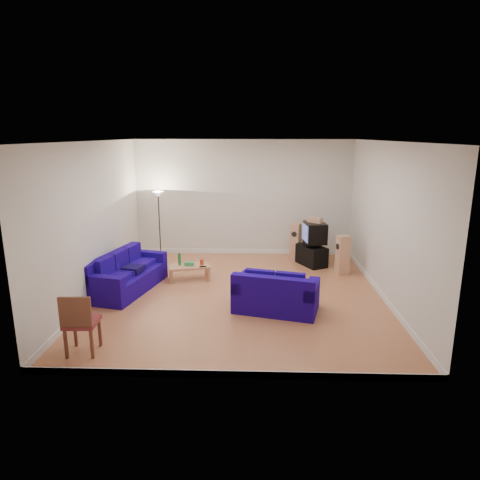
{
  "coord_description": "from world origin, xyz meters",
  "views": [
    {
      "loc": [
        0.31,
        -8.59,
        3.33
      ],
      "look_at": [
        0.0,
        0.4,
        1.1
      ],
      "focal_mm": 32.0,
      "sensor_mm": 36.0,
      "label": 1
    }
  ],
  "objects_px": {
    "tv_stand": "(312,255)",
    "television": "(315,233)",
    "sofa_three_seat": "(125,277)",
    "sofa_loveseat": "(276,297)",
    "coffee_table": "(189,268)"
  },
  "relations": [
    {
      "from": "tv_stand",
      "to": "television",
      "type": "distance_m",
      "value": 0.62
    },
    {
      "from": "coffee_table",
      "to": "television",
      "type": "relative_size",
      "value": 1.43
    },
    {
      "from": "sofa_loveseat",
      "to": "tv_stand",
      "type": "bearing_deg",
      "value": 85.06
    },
    {
      "from": "sofa_loveseat",
      "to": "television",
      "type": "relative_size",
      "value": 2.38
    },
    {
      "from": "sofa_three_seat",
      "to": "television",
      "type": "distance_m",
      "value": 4.83
    },
    {
      "from": "sofa_three_seat",
      "to": "sofa_loveseat",
      "type": "bearing_deg",
      "value": 85.32
    },
    {
      "from": "tv_stand",
      "to": "television",
      "type": "height_order",
      "value": "television"
    },
    {
      "from": "sofa_loveseat",
      "to": "television",
      "type": "distance_m",
      "value": 3.3
    },
    {
      "from": "sofa_loveseat",
      "to": "coffee_table",
      "type": "distance_m",
      "value": 2.63
    },
    {
      "from": "sofa_three_seat",
      "to": "television",
      "type": "xyz_separation_m",
      "value": [
        4.37,
        1.98,
        0.57
      ]
    },
    {
      "from": "sofa_three_seat",
      "to": "sofa_loveseat",
      "type": "distance_m",
      "value": 3.4
    },
    {
      "from": "tv_stand",
      "to": "sofa_three_seat",
      "type": "bearing_deg",
      "value": -92.62
    },
    {
      "from": "tv_stand",
      "to": "television",
      "type": "relative_size",
      "value": 1.15
    },
    {
      "from": "sofa_three_seat",
      "to": "coffee_table",
      "type": "distance_m",
      "value": 1.48
    },
    {
      "from": "coffee_table",
      "to": "tv_stand",
      "type": "relative_size",
      "value": 1.24
    }
  ]
}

